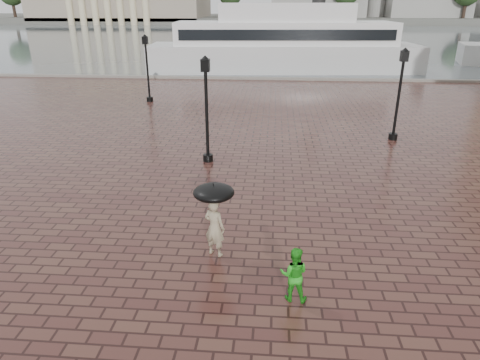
% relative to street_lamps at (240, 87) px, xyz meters
% --- Properties ---
extents(ground, '(300.00, 300.00, 0.00)m').
position_rel_street_lamps_xyz_m(ground, '(5.00, -15.33, -2.33)').
color(ground, '#3D1F1B').
rests_on(ground, ground).
extents(harbour_water, '(240.00, 240.00, 0.00)m').
position_rel_street_lamps_xyz_m(harbour_water, '(5.00, 76.67, -2.33)').
color(harbour_water, '#4C555C').
rests_on(harbour_water, ground).
extents(quay_edge, '(80.00, 0.60, 0.30)m').
position_rel_street_lamps_xyz_m(quay_edge, '(5.00, 16.67, -2.33)').
color(quay_edge, slate).
rests_on(quay_edge, ground).
extents(far_shore, '(300.00, 60.00, 2.00)m').
position_rel_street_lamps_xyz_m(far_shore, '(5.00, 144.67, -1.33)').
color(far_shore, '#4C4C47').
rests_on(far_shore, ground).
extents(street_lamps, '(15.44, 12.44, 4.40)m').
position_rel_street_lamps_xyz_m(street_lamps, '(0.00, 0.00, 0.00)').
color(street_lamps, black).
rests_on(street_lamps, ground).
extents(adult_pedestrian, '(0.72, 0.62, 1.68)m').
position_rel_street_lamps_xyz_m(adult_pedestrian, '(0.34, -12.88, -1.49)').
color(adult_pedestrian, '#9C8D6F').
rests_on(adult_pedestrian, ground).
extents(child_pedestrian, '(0.72, 0.58, 1.37)m').
position_rel_street_lamps_xyz_m(child_pedestrian, '(2.44, -14.66, -1.64)').
color(child_pedestrian, green).
rests_on(child_pedestrian, ground).
extents(ferry_near, '(27.47, 8.59, 8.87)m').
position_rel_street_lamps_xyz_m(ferry_near, '(2.68, 22.40, 0.34)').
color(ferry_near, silver).
rests_on(ferry_near, ground).
extents(umbrella, '(1.10, 1.10, 1.14)m').
position_rel_street_lamps_xyz_m(umbrella, '(0.34, -12.88, -0.43)').
color(umbrella, black).
rests_on(umbrella, ground).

